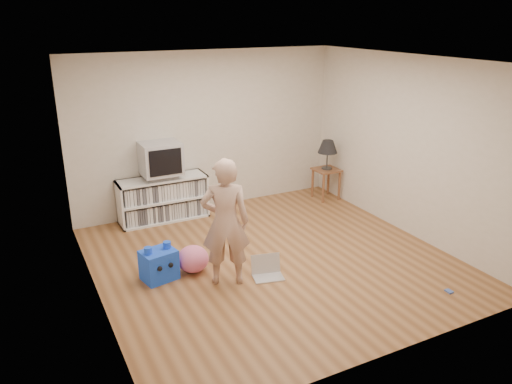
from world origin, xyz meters
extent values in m
plane|color=brown|center=(0.00, 0.00, 0.00)|extent=(4.50, 4.50, 0.00)
cube|color=beige|center=(0.00, 2.25, 1.30)|extent=(4.50, 0.02, 2.60)
cube|color=beige|center=(0.00, -2.25, 1.30)|extent=(4.50, 0.02, 2.60)
cube|color=beige|center=(-2.25, 0.00, 1.30)|extent=(0.02, 4.50, 2.60)
cube|color=beige|center=(2.25, 0.00, 1.30)|extent=(0.02, 4.50, 2.60)
cube|color=white|center=(0.00, 0.00, 2.60)|extent=(4.50, 4.50, 0.01)
cube|color=white|center=(-0.87, 2.23, 0.35)|extent=(1.40, 0.03, 0.70)
cube|color=white|center=(-1.56, 2.02, 0.35)|extent=(0.03, 0.45, 0.70)
cube|color=white|center=(-0.19, 2.02, 0.35)|extent=(0.03, 0.45, 0.70)
cube|color=white|center=(-0.87, 2.02, 0.01)|extent=(1.40, 0.45, 0.03)
cube|color=white|center=(-0.87, 2.02, 0.35)|extent=(1.34, 0.45, 0.03)
cube|color=white|center=(-0.87, 2.02, 0.68)|extent=(1.40, 0.45, 0.03)
cube|color=silver|center=(-0.87, 2.02, 0.35)|extent=(1.26, 0.36, 0.64)
cube|color=gray|center=(-0.87, 2.02, 0.73)|extent=(0.45, 0.35, 0.07)
cube|color=#AFAFB5|center=(-0.87, 2.02, 1.02)|extent=(0.60, 0.52, 0.50)
cube|color=black|center=(-0.87, 1.75, 1.02)|extent=(0.50, 0.01, 0.40)
cylinder|color=brown|center=(1.82, 1.48, 0.26)|extent=(0.04, 0.04, 0.52)
cylinder|color=brown|center=(2.16, 1.48, 0.26)|extent=(0.04, 0.04, 0.52)
cylinder|color=brown|center=(1.82, 1.82, 0.26)|extent=(0.04, 0.04, 0.52)
cylinder|color=brown|center=(2.16, 1.82, 0.26)|extent=(0.04, 0.04, 0.52)
cube|color=brown|center=(1.99, 1.65, 0.54)|extent=(0.42, 0.42, 0.03)
cylinder|color=#333333|center=(1.99, 1.65, 0.56)|extent=(0.18, 0.18, 0.02)
cylinder|color=#333333|center=(1.99, 1.65, 0.74)|extent=(0.02, 0.02, 0.32)
imported|color=tan|center=(-0.78, -0.26, 0.79)|extent=(0.68, 0.57, 1.58)
cube|color=silver|center=(-0.28, -0.41, 0.01)|extent=(0.42, 0.34, 0.02)
cube|color=silver|center=(-0.25, -0.29, 0.14)|extent=(0.38, 0.16, 0.24)
cube|color=black|center=(-0.25, -0.29, 0.14)|extent=(0.33, 0.13, 0.20)
cube|color=#4867C1|center=(1.47, -1.69, 0.01)|extent=(0.07, 0.09, 0.02)
cube|color=#154AFF|center=(-1.50, 0.18, 0.19)|extent=(0.46, 0.39, 0.38)
cylinder|color=#154AFF|center=(-1.62, 0.16, 0.43)|extent=(0.10, 0.10, 0.09)
cylinder|color=#154AFF|center=(-1.37, 0.21, 0.43)|extent=(0.10, 0.10, 0.09)
sphere|color=black|center=(-1.54, 0.01, 0.24)|extent=(0.06, 0.06, 0.06)
sphere|color=black|center=(-1.39, 0.04, 0.24)|extent=(0.06, 0.06, 0.06)
ellipsoid|color=pink|center=(-1.05, 0.18, 0.17)|extent=(0.44, 0.44, 0.34)
camera|label=1|loc=(-2.92, -5.26, 3.11)|focal=35.00mm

